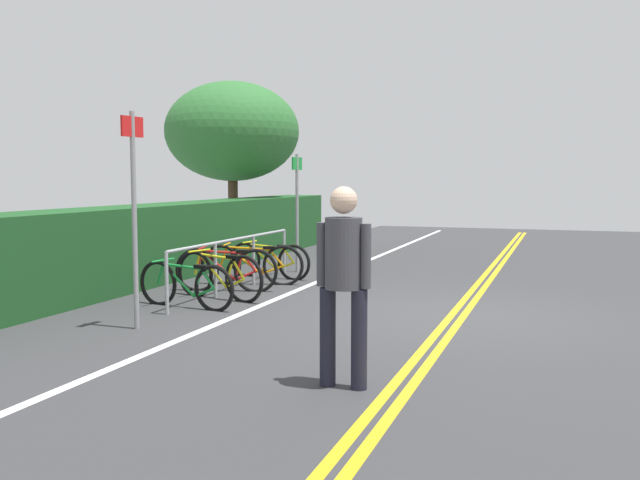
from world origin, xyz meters
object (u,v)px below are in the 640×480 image
(sign_post_near, at_px, (134,201))
(tree_mid, at_px, (232,132))
(bicycle_3, at_px, (252,265))
(bike_rack, at_px, (235,253))
(bicycle_2, at_px, (226,270))
(pedestrian, at_px, (343,272))
(bicycle_4, at_px, (269,260))
(sign_post_far, at_px, (297,201))
(bicycle_1, at_px, (219,276))
(bicycle_0, at_px, (186,285))

(sign_post_near, height_order, tree_mid, tree_mid)
(bicycle_3, distance_m, sign_post_near, 3.81)
(bike_rack, xyz_separation_m, sign_post_near, (-2.91, -0.13, 0.92))
(bike_rack, bearing_deg, bicycle_2, 113.48)
(pedestrian, bearing_deg, tree_mid, 31.46)
(bicycle_4, xyz_separation_m, sign_post_near, (-4.42, -0.21, 1.22))
(bicycle_2, bearing_deg, pedestrian, -141.93)
(bicycle_3, height_order, bicycle_4, bicycle_3)
(sign_post_far, distance_m, tree_mid, 4.52)
(bicycle_1, distance_m, tree_mid, 7.36)
(bicycle_1, height_order, tree_mid, tree_mid)
(bike_rack, height_order, sign_post_far, sign_post_far)
(bicycle_1, xyz_separation_m, tree_mid, (6.25, 2.91, 2.59))
(bicycle_2, height_order, sign_post_far, sign_post_far)
(bicycle_3, height_order, sign_post_near, sign_post_near)
(sign_post_far, height_order, tree_mid, tree_mid)
(bicycle_0, relative_size, tree_mid, 0.40)
(pedestrian, relative_size, tree_mid, 0.42)
(bicycle_2, xyz_separation_m, sign_post_near, (-2.85, -0.27, 1.19))
(bicycle_3, bearing_deg, sign_post_near, -177.23)
(bicycle_4, distance_m, sign_post_near, 4.59)
(bicycle_3, xyz_separation_m, tree_mid, (4.81, 2.78, 2.60))
(bicycle_3, height_order, pedestrian, pedestrian)
(sign_post_far, bearing_deg, bicycle_0, 178.25)
(bicycle_4, relative_size, tree_mid, 0.41)
(bike_rack, bearing_deg, pedestrian, -143.46)
(bike_rack, relative_size, bicycle_0, 2.49)
(bike_rack, distance_m, bicycle_3, 0.76)
(bicycle_2, distance_m, bicycle_4, 1.57)
(bicycle_1, distance_m, bicycle_3, 1.44)
(bicycle_4, height_order, pedestrian, pedestrian)
(bicycle_0, distance_m, bicycle_1, 0.79)
(bike_rack, bearing_deg, bicycle_1, -173.21)
(bike_rack, relative_size, pedestrian, 2.36)
(bicycle_3, bearing_deg, pedestrian, -147.17)
(bicycle_4, bearing_deg, bicycle_2, 178.02)
(sign_post_near, distance_m, tree_mid, 9.04)
(sign_post_far, bearing_deg, bicycle_3, 175.45)
(sign_post_near, bearing_deg, bicycle_3, 2.77)
(bicycle_1, bearing_deg, bicycle_4, 4.27)
(pedestrian, height_order, sign_post_far, sign_post_far)
(bicycle_2, relative_size, bicycle_3, 0.94)
(pedestrian, relative_size, sign_post_far, 0.77)
(bicycle_2, distance_m, sign_post_far, 2.71)
(pedestrian, height_order, tree_mid, tree_mid)
(bicycle_0, relative_size, bicycle_1, 0.99)
(tree_mid, bearing_deg, sign_post_near, -160.68)
(bike_rack, height_order, bicycle_4, bike_rack)
(bicycle_2, distance_m, sign_post_near, 3.11)
(bicycle_3, distance_m, bicycle_4, 0.81)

